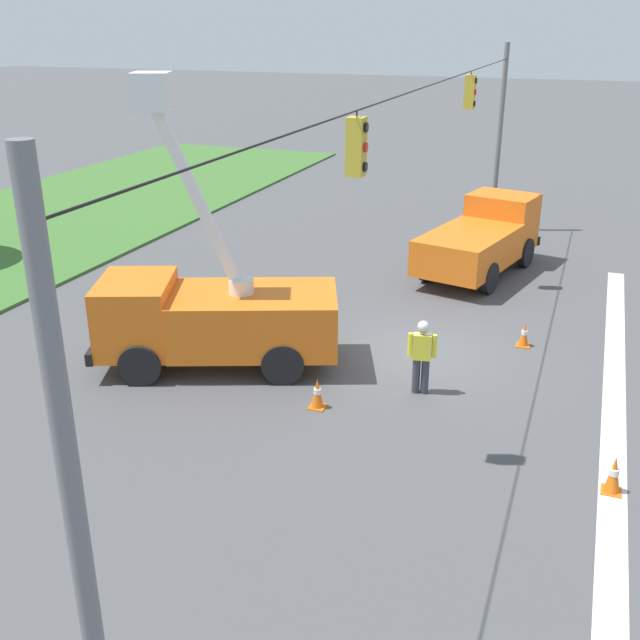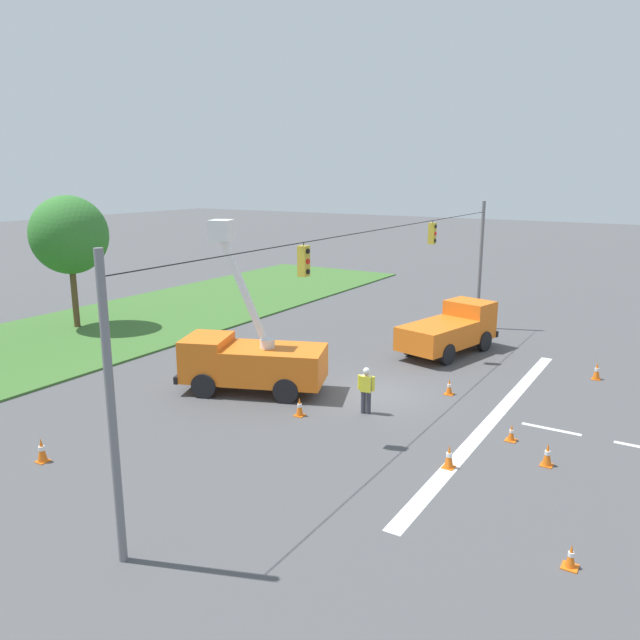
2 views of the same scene
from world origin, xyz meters
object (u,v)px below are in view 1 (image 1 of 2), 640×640
utility_truck_bucket_lift (212,312)px  traffic_cone_lane_edge_a (614,474)px  traffic_cone_far_left (524,334)px  traffic_cone_foreground_left (317,393)px  utility_truck_support_near (482,238)px  road_worker (422,353)px

utility_truck_bucket_lift → traffic_cone_lane_edge_a: (-2.33, -9.31, -1.02)m
utility_truck_bucket_lift → traffic_cone_far_left: size_ratio=10.41×
utility_truck_bucket_lift → traffic_cone_foreground_left: size_ratio=9.77×
traffic_cone_lane_edge_a → traffic_cone_far_left: traffic_cone_lane_edge_a is taller
utility_truck_bucket_lift → traffic_cone_foreground_left: 3.56m
utility_truck_support_near → traffic_cone_foreground_left: size_ratio=8.67×
utility_truck_bucket_lift → road_worker: utility_truck_bucket_lift is taller
traffic_cone_lane_edge_a → traffic_cone_far_left: (6.16, 2.24, -0.04)m
utility_truck_bucket_lift → traffic_cone_foreground_left: (-1.22, -3.19, -1.04)m
road_worker → traffic_cone_lane_edge_a: 4.97m
traffic_cone_foreground_left → traffic_cone_far_left: bearing=-37.6°
traffic_cone_foreground_left → traffic_cone_far_left: 6.37m
utility_truck_bucket_lift → utility_truck_support_near: utility_truck_bucket_lift is taller
utility_truck_support_near → traffic_cone_lane_edge_a: bearing=-160.2°
road_worker → traffic_cone_foreground_left: (-1.50, 1.95, -0.65)m
road_worker → utility_truck_support_near: bearing=0.9°
traffic_cone_lane_edge_a → road_worker: bearing=57.9°
road_worker → traffic_cone_foreground_left: size_ratio=2.50×
traffic_cone_far_left → road_worker: bearing=151.3°
traffic_cone_foreground_left → utility_truck_support_near: bearing=-9.4°
utility_truck_bucket_lift → utility_truck_support_near: 10.89m
traffic_cone_far_left → utility_truck_support_near: bearing=19.6°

